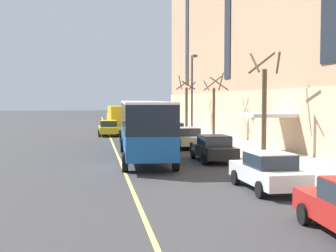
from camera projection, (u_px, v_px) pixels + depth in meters
ground_plane at (122, 168)px, 25.11m from camera, size 260.00×260.00×0.00m
sidewalk at (267, 156)px, 29.52m from camera, size 5.11×160.00×0.15m
city_bus at (142, 123)px, 31.98m from camera, size 3.69×19.96×3.53m
parked_car_green_1 at (173, 131)px, 42.33m from camera, size 2.01×4.77×1.56m
parked_car_champagne_2 at (187, 137)px, 35.28m from camera, size 2.07×4.76×1.56m
parked_car_darkgray_3 at (151, 123)px, 57.71m from camera, size 1.96×4.34×1.56m
parked_car_white_4 at (268, 171)px, 18.79m from camera, size 2.05×4.53×1.56m
parked_car_black_5 at (213, 148)px, 27.58m from camera, size 2.06×4.55×1.56m
parked_car_silver_7 at (161, 126)px, 49.71m from camera, size 2.05×4.46×1.56m
box_truck at (119, 117)px, 52.30m from camera, size 2.59×6.75×2.91m
taxi_cab at (108, 128)px, 46.80m from camera, size 2.05×4.28×1.56m
street_tree_mid_block at (264, 103)px, 29.48m from camera, size 1.89×2.10×6.56m
street_tree_far_uptown at (214, 106)px, 41.81m from camera, size 1.99×2.13×5.87m
street_tree_far_downtown at (186, 103)px, 54.19m from camera, size 2.12×2.06×6.28m
street_lamp at (193, 88)px, 42.19m from camera, size 0.36×1.48×7.48m
lane_centerline at (120, 160)px, 28.08m from camera, size 0.16×140.00×0.01m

